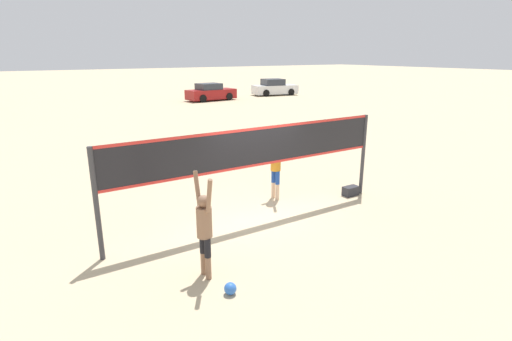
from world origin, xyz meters
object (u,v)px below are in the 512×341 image
at_px(gear_bag, 351,191).
at_px(parked_car_mid, 274,88).
at_px(player_blocker, 276,162).
at_px(volleyball, 230,289).
at_px(volleyball_net, 256,154).
at_px(player_spiker, 204,225).
at_px(parked_car_near, 211,93).

xyz_separation_m(gear_bag, parked_car_mid, (14.65, 24.71, 0.56)).
bearing_deg(player_blocker, volleyball, -44.45).
bearing_deg(volleyball_net, gear_bag, 0.22).
bearing_deg(volleyball_net, player_spiker, -141.99).
height_order(volleyball_net, player_blocker, volleyball_net).
bearing_deg(parked_car_near, volleyball_net, -118.77).
bearing_deg(gear_bag, parked_car_near, 72.91).
height_order(player_spiker, player_blocker, player_blocker).
xyz_separation_m(volleyball_net, player_spiker, (-2.18, -1.71, -0.66)).
bearing_deg(player_spiker, parked_car_near, -26.54).
height_order(player_blocker, parked_car_mid, player_blocker).
relative_size(player_blocker, gear_bag, 4.41).
height_order(volleyball_net, volleyball, volleyball_net).
xyz_separation_m(volleyball, gear_bag, (5.36, 2.46, 0.03)).
relative_size(player_spiker, gear_bag, 4.25).
xyz_separation_m(volleyball_net, volleyball, (-2.09, -2.45, -1.58)).
distance_m(volleyball_net, gear_bag, 3.62).
bearing_deg(parked_car_near, parked_car_mid, 1.44).
relative_size(volleyball_net, gear_bag, 15.98).
xyz_separation_m(player_spiker, gear_bag, (5.45, 1.72, -0.90)).
xyz_separation_m(player_blocker, parked_car_mid, (16.65, 23.75, -0.38)).
relative_size(volleyball_net, parked_car_mid, 1.63).
bearing_deg(gear_bag, volleyball, -155.32).
bearing_deg(parked_car_near, volleyball, -120.56).
distance_m(gear_bag, parked_car_near, 25.02).
relative_size(volleyball_net, player_blocker, 3.62).
bearing_deg(parked_car_mid, player_blocker, -114.75).
xyz_separation_m(volleyball_net, parked_car_near, (10.62, 23.92, -1.03)).
relative_size(volleyball, parked_car_mid, 0.05).
relative_size(player_spiker, parked_car_near, 0.45).
relative_size(volleyball_net, volleyball, 34.43).
bearing_deg(volleyball_net, parked_car_mid, 54.07).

